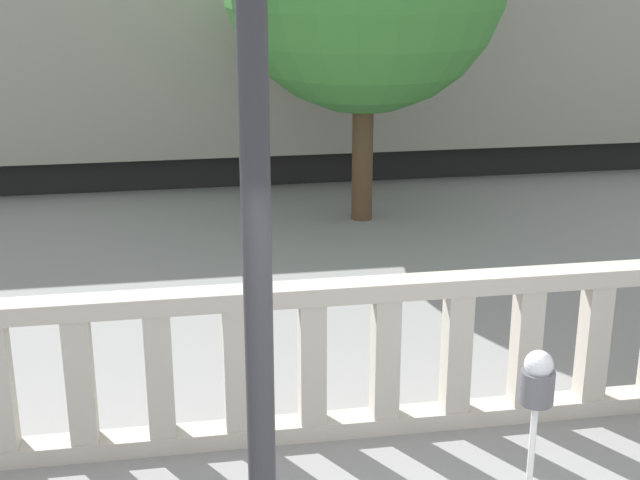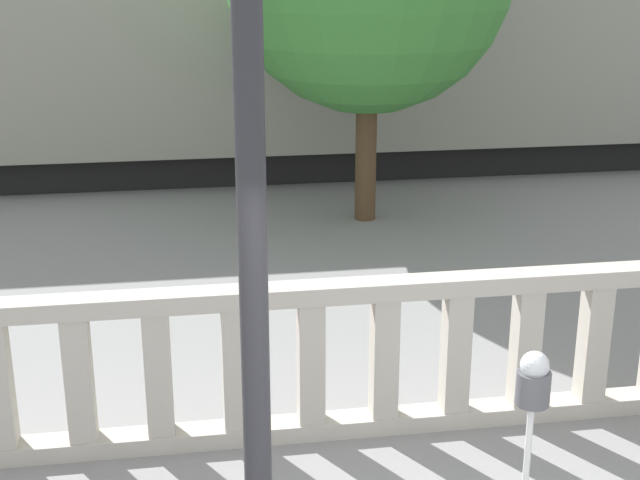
# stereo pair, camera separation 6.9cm
# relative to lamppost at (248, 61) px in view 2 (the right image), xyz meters

# --- Properties ---
(balustrade) EXTENTS (13.39, 0.24, 1.29)m
(balustrade) POSITION_rel_lamppost_xyz_m (0.84, 1.47, -2.49)
(balustrade) COLOR #BCB5A8
(balustrade) RESTS_ON ground
(lamppost) EXTENTS (0.38, 0.38, 5.77)m
(lamppost) POSITION_rel_lamppost_xyz_m (0.00, 0.00, 0.00)
(lamppost) COLOR #2D2D33
(lamppost) RESTS_ON ground
(parking_meter) EXTENTS (0.20, 0.20, 1.51)m
(parking_meter) POSITION_rel_lamppost_xyz_m (1.57, -0.39, -1.88)
(parking_meter) COLOR silver
(parking_meter) RESTS_ON ground
(train_far) EXTENTS (24.81, 2.74, 3.87)m
(train_far) POSITION_rel_lamppost_xyz_m (-3.30, 26.25, -1.41)
(train_far) COLOR black
(train_far) RESTS_ON ground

